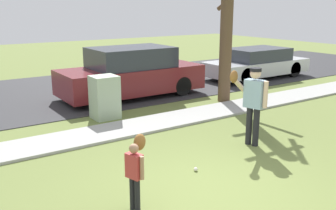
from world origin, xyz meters
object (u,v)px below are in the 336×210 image
utility_cabinet (105,97)px  parked_suv_maroon (131,73)px  parked_sedan_silver (257,63)px  street_tree_near (227,14)px  person_child (136,164)px  person_adult (253,98)px  baseball (196,169)px

utility_cabinet → parked_suv_maroon: (1.80, 1.81, 0.21)m
parked_sedan_silver → street_tree_near: bearing=-149.2°
utility_cabinet → parked_sedan_silver: 8.02m
person_child → street_tree_near: size_ratio=0.21×
parked_sedan_silver → person_adult: bearing=-137.3°
street_tree_near → baseball: bearing=-137.4°
parked_suv_maroon → person_adult: bearing=-90.7°
person_child → parked_sedan_silver: (9.42, 6.53, -0.08)m
baseball → person_adult: bearing=12.7°
person_adult → street_tree_near: bearing=-139.9°
street_tree_near → parked_suv_maroon: (-2.14, 2.17, -1.91)m
baseball → utility_cabinet: utility_cabinet is taller
utility_cabinet → street_tree_near: 4.49m
parked_suv_maroon → person_child: bearing=-118.1°
person_adult → person_child: person_adult is taller
utility_cabinet → parked_suv_maroon: size_ratio=0.25×
street_tree_near → parked_sedan_silver: bearing=30.8°
person_child → parked_suv_maroon: 7.27m
parked_suv_maroon → parked_sedan_silver: (5.99, 0.12, -0.17)m
person_child → baseball: (1.54, 0.54, -0.66)m
baseball → utility_cabinet: bearing=88.7°
person_adult → parked_suv_maroon: (0.07, 5.47, -0.27)m
parked_sedan_silver → baseball: bearing=-142.7°
person_adult → street_tree_near: street_tree_near is taller
person_child → street_tree_near: (5.57, 4.24, 2.00)m
parked_suv_maroon → street_tree_near: bearing=-45.5°
street_tree_near → person_adult: bearing=-123.8°
person_adult → parked_sedan_silver: person_adult is taller
baseball → street_tree_near: bearing=42.6°
utility_cabinet → street_tree_near: street_tree_near is taller
person_child → parked_suv_maroon: bearing=45.8°
person_adult → street_tree_near: 4.29m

